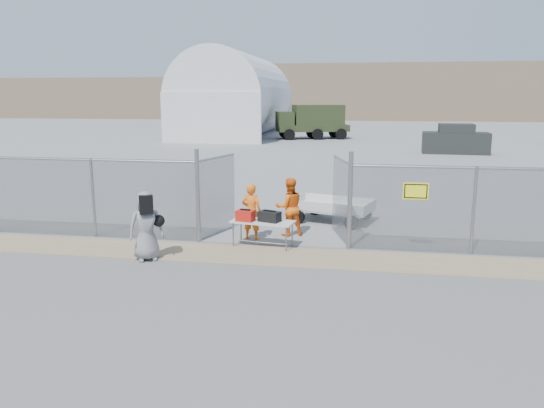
% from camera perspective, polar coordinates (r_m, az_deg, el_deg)
% --- Properties ---
extents(ground, '(160.00, 160.00, 0.00)m').
position_cam_1_polar(ground, '(12.13, -1.59, -6.97)').
color(ground, '#5A5A5A').
extents(tarmac_inside, '(160.00, 80.00, 0.01)m').
position_cam_1_polar(tarmac_inside, '(53.47, 7.26, 7.31)').
color(tarmac_inside, gray).
rests_on(tarmac_inside, ground).
extents(dirt_strip, '(44.00, 1.60, 0.01)m').
position_cam_1_polar(dirt_strip, '(13.07, -0.74, -5.57)').
color(dirt_strip, '#998360').
rests_on(dirt_strip, ground).
extents(distant_hills, '(140.00, 6.00, 9.00)m').
position_cam_1_polar(distant_hills, '(89.33, 11.65, 11.70)').
color(distant_hills, '#7F684F').
rests_on(distant_hills, ground).
extents(chain_link_fence, '(40.00, 0.20, 2.20)m').
position_cam_1_polar(chain_link_fence, '(13.75, 0.00, 0.00)').
color(chain_link_fence, gray).
rests_on(chain_link_fence, ground).
extents(quonset_hangar, '(9.00, 18.00, 8.00)m').
position_cam_1_polar(quonset_hangar, '(52.73, -3.88, 11.66)').
color(quonset_hangar, silver).
rests_on(quonset_hangar, ground).
extents(folding_table, '(1.70, 0.92, 0.69)m').
position_cam_1_polar(folding_table, '(13.77, -1.00, -3.21)').
color(folding_table, silver).
rests_on(folding_table, ground).
extents(orange_bag, '(0.50, 0.38, 0.28)m').
position_cam_1_polar(orange_bag, '(13.66, -2.88, -1.26)').
color(orange_bag, red).
rests_on(orange_bag, folding_table).
extents(black_duffel, '(0.62, 0.48, 0.26)m').
position_cam_1_polar(black_duffel, '(13.59, -0.27, -1.35)').
color(black_duffel, black).
rests_on(black_duffel, folding_table).
extents(security_worker_left, '(0.62, 0.46, 1.55)m').
position_cam_1_polar(security_worker_left, '(14.37, -2.22, -0.84)').
color(security_worker_left, orange).
rests_on(security_worker_left, ground).
extents(security_worker_right, '(0.97, 0.88, 1.63)m').
position_cam_1_polar(security_worker_right, '(14.77, 1.88, -0.32)').
color(security_worker_right, orange).
rests_on(security_worker_right, ground).
extents(visitor, '(0.97, 0.86, 1.66)m').
position_cam_1_polar(visitor, '(12.90, -13.39, -2.31)').
color(visitor, gray).
rests_on(visitor, ground).
extents(utility_trailer, '(3.48, 2.47, 0.76)m').
position_cam_1_polar(utility_trailer, '(16.58, 6.47, -0.62)').
color(utility_trailer, silver).
rests_on(utility_trailer, ground).
extents(military_truck, '(6.87, 4.28, 3.07)m').
position_cam_1_polar(military_truck, '(49.10, 4.39, 8.79)').
color(military_truck, '#2C361B').
rests_on(military_truck, ground).
extents(parked_vehicle_near, '(4.46, 2.26, 1.96)m').
position_cam_1_polar(parked_vehicle_near, '(38.37, 19.14, 6.61)').
color(parked_vehicle_near, '#262825').
rests_on(parked_vehicle_near, ground).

